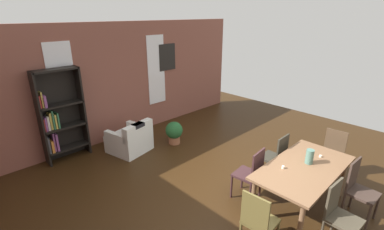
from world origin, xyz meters
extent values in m
plane|color=#321E0D|center=(0.00, 0.00, 0.00)|extent=(10.37, 10.37, 0.00)
cube|color=brown|center=(0.00, 4.05, 1.42)|extent=(8.07, 0.12, 2.85)
cube|color=white|center=(-1.24, 3.98, 1.57)|extent=(0.55, 0.02, 1.85)
cube|color=white|center=(1.24, 3.98, 1.57)|extent=(0.55, 0.02, 1.85)
cube|color=brown|center=(0.64, -0.54, 0.75)|extent=(1.82, 0.95, 0.04)
cylinder|color=brown|center=(-0.17, -0.92, 0.36)|extent=(0.07, 0.07, 0.73)
cylinder|color=brown|center=(1.45, -0.92, 0.36)|extent=(0.07, 0.07, 0.73)
cylinder|color=brown|center=(-0.17, -0.17, 0.36)|extent=(0.07, 0.07, 0.73)
cylinder|color=brown|center=(1.45, -0.17, 0.36)|extent=(0.07, 0.07, 0.73)
cylinder|color=#4C7266|center=(0.79, -0.54, 0.89)|extent=(0.12, 0.12, 0.24)
cylinder|color=silver|center=(1.13, -0.60, 0.78)|extent=(0.04, 0.04, 0.03)
cylinder|color=silver|center=(0.35, -0.34, 0.79)|extent=(0.04, 0.04, 0.04)
cube|color=#2E2C22|center=(1.05, 0.23, 0.45)|extent=(0.40, 0.40, 0.04)
cube|color=#2E2C22|center=(1.05, 0.04, 0.70)|extent=(0.38, 0.03, 0.50)
cylinder|color=#2E2C22|center=(1.23, 0.41, 0.21)|extent=(0.04, 0.04, 0.43)
cylinder|color=#2E2C22|center=(0.87, 0.41, 0.21)|extent=(0.04, 0.04, 0.43)
cylinder|color=#2E2C22|center=(1.23, 0.05, 0.21)|extent=(0.04, 0.04, 0.43)
cylinder|color=#2E2C22|center=(0.87, 0.05, 0.21)|extent=(0.04, 0.04, 0.43)
cube|color=#443C2E|center=(0.23, -1.32, 0.45)|extent=(0.43, 0.43, 0.04)
cube|color=#443C2E|center=(0.25, -1.13, 0.70)|extent=(0.38, 0.06, 0.50)
cylinder|color=#443C2E|center=(0.42, -1.15, 0.21)|extent=(0.04, 0.04, 0.43)
cube|color=#473423|center=(1.85, -0.54, 0.45)|extent=(0.43, 0.43, 0.04)
cube|color=#473423|center=(2.04, -0.53, 0.70)|extent=(0.06, 0.38, 0.50)
cylinder|color=#473423|center=(1.66, -0.38, 0.21)|extent=(0.04, 0.04, 0.43)
cylinder|color=#473423|center=(1.69, -0.74, 0.21)|extent=(0.04, 0.04, 0.43)
cylinder|color=#473423|center=(2.02, -0.35, 0.21)|extent=(0.04, 0.04, 0.43)
cylinder|color=#473423|center=(2.05, -0.71, 0.21)|extent=(0.04, 0.04, 0.43)
cube|color=#371F21|center=(0.23, 0.23, 0.45)|extent=(0.44, 0.44, 0.04)
cube|color=#371F21|center=(0.25, 0.04, 0.70)|extent=(0.38, 0.07, 0.50)
cylinder|color=#371F21|center=(0.39, 0.43, 0.21)|extent=(0.04, 0.04, 0.43)
cylinder|color=#371F21|center=(0.04, 0.39, 0.21)|extent=(0.04, 0.04, 0.43)
cylinder|color=#371F21|center=(0.43, 0.07, 0.21)|extent=(0.04, 0.04, 0.43)
cylinder|color=#371F21|center=(0.07, 0.03, 0.21)|extent=(0.04, 0.04, 0.43)
cube|color=brown|center=(-0.57, -0.54, 0.45)|extent=(0.43, 0.43, 0.04)
cube|color=brown|center=(-0.75, -0.56, 0.70)|extent=(0.05, 0.38, 0.50)
cylinder|color=brown|center=(-0.40, -0.35, 0.21)|extent=(0.04, 0.04, 0.43)
cube|color=#3A2B24|center=(1.05, -1.32, 0.45)|extent=(0.42, 0.42, 0.04)
cube|color=#3A2B24|center=(1.06, -1.13, 0.70)|extent=(0.38, 0.05, 0.50)
cylinder|color=#3A2B24|center=(0.86, -1.49, 0.21)|extent=(0.04, 0.04, 0.43)
cylinder|color=#3A2B24|center=(1.22, -1.51, 0.21)|extent=(0.04, 0.04, 0.43)
cylinder|color=#3A2B24|center=(0.88, -1.13, 0.21)|extent=(0.04, 0.04, 0.43)
cylinder|color=#3A2B24|center=(1.24, -1.15, 0.21)|extent=(0.04, 0.04, 0.43)
cube|color=black|center=(-1.85, 3.79, 1.00)|extent=(0.04, 0.29, 1.99)
cube|color=black|center=(-0.98, 3.79, 1.00)|extent=(0.04, 0.29, 1.99)
cube|color=black|center=(-1.41, 3.93, 1.00)|extent=(0.91, 0.01, 1.99)
cube|color=black|center=(-1.41, 3.79, 0.25)|extent=(0.87, 0.29, 0.04)
cube|color=#4C4C51|center=(-1.80, 3.79, 0.45)|extent=(0.05, 0.21, 0.35)
cube|color=orange|center=(-1.74, 3.79, 0.40)|extent=(0.05, 0.24, 0.26)
cube|color=#8C4C8C|center=(-1.69, 3.79, 0.48)|extent=(0.03, 0.16, 0.42)
cube|color=#8C4C8C|center=(-1.64, 3.79, 0.47)|extent=(0.04, 0.22, 0.39)
cube|color=black|center=(-1.41, 3.79, 0.75)|extent=(0.87, 0.29, 0.04)
cube|color=#B22D28|center=(-1.81, 3.79, 0.90)|extent=(0.03, 0.18, 0.26)
cube|color=#8C4C8C|center=(-1.77, 3.79, 0.91)|extent=(0.04, 0.18, 0.29)
cube|color=white|center=(-1.73, 3.79, 0.92)|extent=(0.04, 0.17, 0.30)
cube|color=gold|center=(-1.67, 3.79, 0.95)|extent=(0.04, 0.15, 0.36)
cube|color=#33724C|center=(-1.63, 3.79, 0.97)|extent=(0.03, 0.20, 0.40)
cube|color=gold|center=(-1.59, 3.79, 0.92)|extent=(0.03, 0.19, 0.31)
cube|color=#33724C|center=(-1.54, 3.79, 0.93)|extent=(0.03, 0.20, 0.33)
cube|color=black|center=(-1.41, 3.79, 1.24)|extent=(0.87, 0.29, 0.04)
cube|color=#B22D28|center=(-1.81, 3.79, 1.39)|extent=(0.04, 0.17, 0.25)
cube|color=gold|center=(-1.76, 3.79, 1.43)|extent=(0.03, 0.16, 0.32)
cube|color=#8C4C8C|center=(-1.72, 3.79, 1.39)|extent=(0.05, 0.22, 0.24)
cube|color=black|center=(-1.41, 3.79, 1.97)|extent=(0.87, 0.29, 0.04)
cube|color=white|center=(-0.27, 3.14, 0.20)|extent=(0.95, 0.95, 0.40)
cube|color=white|center=(-0.21, 2.83, 0.57)|extent=(0.82, 0.32, 0.35)
cube|color=white|center=(0.06, 3.21, 0.48)|extent=(0.26, 0.73, 0.15)
cube|color=white|center=(-0.60, 3.07, 0.48)|extent=(0.26, 0.73, 0.15)
cube|color=black|center=(-0.21, 2.83, 0.71)|extent=(0.31, 0.22, 0.08)
cylinder|color=#9E6042|center=(0.72, 2.69, 0.09)|extent=(0.28, 0.28, 0.18)
sphere|color=#235B2D|center=(0.72, 2.69, 0.35)|extent=(0.42, 0.42, 0.42)
cube|color=black|center=(1.63, 3.97, 1.87)|extent=(0.56, 0.03, 0.72)
camera|label=1|loc=(-3.24, -1.97, 3.04)|focal=25.56mm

